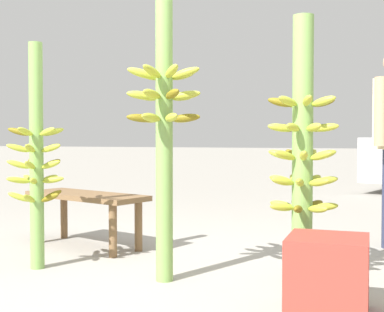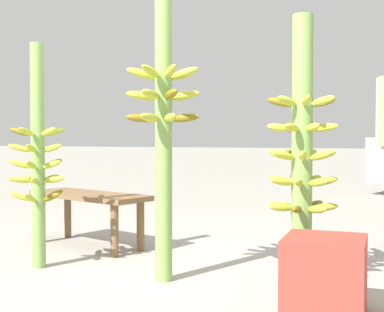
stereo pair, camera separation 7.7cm
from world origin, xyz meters
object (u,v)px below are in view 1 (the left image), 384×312
Objects in this scene: banana_stalk_right at (303,152)px; banana_stalk_left at (37,159)px; banana_stalk_center at (164,124)px; produce_crate at (328,275)px; market_bench at (86,203)px.

banana_stalk_left is at bearing -173.32° from banana_stalk_right.
banana_stalk_center is (0.92, -0.01, 0.22)m from banana_stalk_left.
banana_stalk_right is (1.72, 0.20, 0.06)m from banana_stalk_left.
banana_stalk_center is 0.84m from banana_stalk_right.
produce_crate is (1.91, -0.32, -0.54)m from banana_stalk_left.
banana_stalk_center is 1.52× the size of market_bench.
banana_stalk_center is at bearing -165.17° from banana_stalk_right.
banana_stalk_center reaches higher than banana_stalk_right.
banana_stalk_center is 1.09× the size of banana_stalk_right.
market_bench is (-1.77, 0.52, -0.44)m from banana_stalk_right.
banana_stalk_left is 3.89× the size of produce_crate.
banana_stalk_left reaches higher than market_bench.
banana_stalk_center is at bearing 162.83° from produce_crate.
banana_stalk_left is 1.31× the size of market_bench.
produce_crate is (1.96, -1.04, -0.16)m from market_bench.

